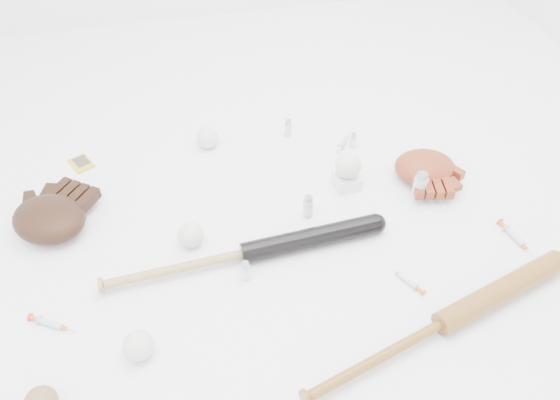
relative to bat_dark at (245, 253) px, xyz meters
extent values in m
plane|color=white|center=(0.14, 0.10, -0.03)|extent=(3.00, 3.00, 0.00)
cube|color=gold|center=(-0.48, 0.55, -0.03)|extent=(0.10, 0.11, 0.01)
cube|color=white|center=(0.39, 0.24, -0.01)|extent=(0.08, 0.08, 0.05)
sphere|color=silver|center=(0.39, 0.24, 0.06)|extent=(0.08, 0.08, 0.08)
sphere|color=silver|center=(-0.14, 0.10, 0.01)|extent=(0.08, 0.08, 0.08)
sphere|color=silver|center=(-0.03, 0.55, 0.01)|extent=(0.08, 0.08, 0.08)
sphere|color=silver|center=(-0.31, -0.24, 0.01)|extent=(0.08, 0.08, 0.08)
cylinder|color=silver|center=(0.47, 0.44, 0.00)|extent=(0.02, 0.02, 0.06)
cylinder|color=silver|center=(0.26, 0.55, 0.00)|extent=(0.03, 0.03, 0.07)
cylinder|color=silver|center=(0.22, 0.14, 0.01)|extent=(0.03, 0.03, 0.08)
cylinder|color=silver|center=(0.59, 0.13, 0.02)|extent=(0.04, 0.04, 0.10)
cylinder|color=silver|center=(-0.01, -0.06, 0.00)|extent=(0.03, 0.03, 0.07)
camera|label=1|loc=(-0.13, -1.02, 1.20)|focal=35.00mm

